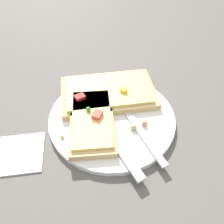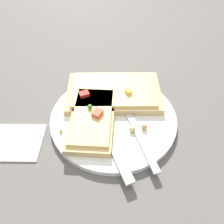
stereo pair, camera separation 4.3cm
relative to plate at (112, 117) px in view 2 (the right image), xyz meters
name	(u,v)px [view 2 (the right image)]	position (x,y,z in m)	size (l,w,h in m)	color
ground_plane	(112,119)	(0.00, 0.00, -0.01)	(4.00, 4.00, 0.00)	#56514C
plate	(112,117)	(0.00, 0.00, 0.00)	(0.25, 0.25, 0.01)	white
fork	(129,118)	(-0.03, 0.01, 0.01)	(0.08, 0.22, 0.01)	#B7B7BC
knife	(110,143)	(0.00, 0.07, 0.01)	(0.09, 0.19, 0.01)	#B7B7BC
pizza_slice_main	(114,92)	(0.00, -0.06, 0.02)	(0.20, 0.13, 0.03)	tan
pizza_slice_corner	(91,118)	(0.04, 0.02, 0.02)	(0.09, 0.17, 0.03)	tan
crumb_scatter	(107,116)	(0.01, 0.01, 0.01)	(0.16, 0.09, 0.01)	tan
napkin	(3,141)	(0.20, 0.06, 0.00)	(0.14, 0.08, 0.01)	white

